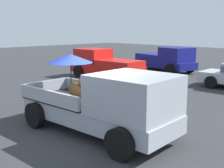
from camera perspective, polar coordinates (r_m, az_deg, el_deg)
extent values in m
plane|color=#2D3033|center=(8.91, -3.03, -9.38)|extent=(80.00, 80.00, 0.00)
cylinder|color=black|center=(8.49, 10.23, -7.72)|extent=(0.81, 0.32, 0.80)
cylinder|color=black|center=(6.99, 1.60, -11.69)|extent=(0.81, 0.32, 0.80)
cylinder|color=black|center=(10.65, -6.05, -3.78)|extent=(0.81, 0.32, 0.80)
cylinder|color=black|center=(9.50, -14.87, -5.91)|extent=(0.81, 0.32, 0.80)
cube|color=#9EA3AD|center=(8.73, -3.07, -5.87)|extent=(5.09, 2.08, 0.50)
cube|color=#9EA3AD|center=(7.64, 4.37, -2.19)|extent=(2.20, 1.97, 1.08)
cube|color=#4C606B|center=(7.05, 10.87, -1.80)|extent=(0.16, 1.72, 0.64)
cube|color=black|center=(9.48, -8.04, -2.86)|extent=(2.90, 1.99, 0.06)
cube|color=#9EA3AD|center=(10.03, -4.07, -0.67)|extent=(2.80, 0.26, 0.40)
cube|color=#9EA3AD|center=(8.87, -12.61, -2.43)|extent=(2.80, 0.26, 0.40)
cube|color=#9EA3AD|center=(10.47, -12.87, -0.43)|extent=(0.20, 1.84, 0.40)
ellipsoid|color=brown|center=(9.30, -7.05, -1.26)|extent=(0.70, 0.36, 0.52)
sphere|color=brown|center=(9.02, -5.84, 0.46)|extent=(0.30, 0.30, 0.28)
cone|color=brown|center=(9.05, -5.48, 1.40)|extent=(0.09, 0.09, 0.12)
cone|color=brown|center=(8.94, -6.23, 1.27)|extent=(0.09, 0.09, 0.12)
cylinder|color=black|center=(9.56, -8.09, 0.99)|extent=(0.03, 0.03, 1.16)
cone|color=#1E33B7|center=(9.47, -8.20, 5.04)|extent=(1.52, 1.52, 0.28)
cylinder|color=black|center=(21.24, 15.09, 3.19)|extent=(0.80, 0.41, 0.76)
cylinder|color=black|center=(19.88, 11.41, 2.85)|extent=(0.80, 0.41, 0.76)
cylinder|color=black|center=(23.48, 9.29, 4.12)|extent=(0.80, 0.41, 0.76)
cylinder|color=black|center=(22.26, 5.65, 3.85)|extent=(0.80, 0.41, 0.76)
cube|color=navy|center=(21.66, 10.27, 3.98)|extent=(5.07, 2.77, 0.50)
cube|color=navy|center=(20.73, 12.62, 5.68)|extent=(2.24, 2.16, 1.00)
cube|color=navy|center=(22.34, 8.56, 5.41)|extent=(3.02, 2.33, 0.40)
cylinder|color=black|center=(18.74, -6.60, 2.51)|extent=(0.78, 0.31, 0.76)
cylinder|color=black|center=(20.06, -2.59, 3.12)|extent=(0.78, 0.31, 0.76)
cylinder|color=black|center=(16.54, 0.90, 1.47)|extent=(0.78, 0.31, 0.76)
cylinder|color=black|center=(18.02, 4.80, 2.21)|extent=(0.78, 0.31, 0.76)
cube|color=red|center=(18.26, -1.01, 2.90)|extent=(4.91, 2.11, 0.50)
cube|color=red|center=(19.00, -3.72, 5.47)|extent=(2.01, 1.92, 1.00)
cube|color=red|center=(17.56, 1.41, 4.06)|extent=(2.81, 1.97, 0.40)
cylinder|color=black|center=(15.95, 18.95, 0.34)|extent=(0.67, 0.25, 0.66)
cylinder|color=black|center=(17.56, 21.22, 1.11)|extent=(0.67, 0.25, 0.66)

